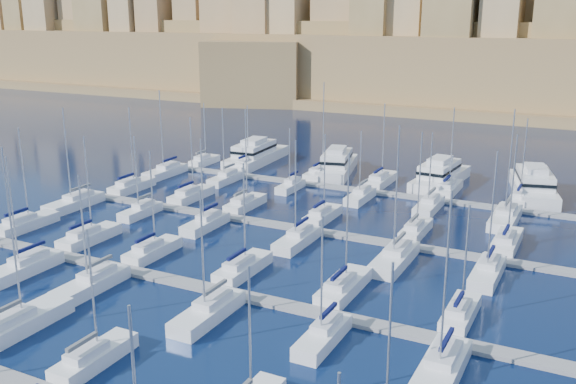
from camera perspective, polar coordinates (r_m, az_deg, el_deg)
The scene contains 46 objects.
ground at distance 78.02m, azimuth -1.03°, elevation -5.71°, with size 600.00×600.00×0.00m, color #020B31.
pontoon_mid_near at distance 68.39m, azimuth -5.78°, elevation -8.79°, with size 84.00×2.00×0.40m, color slate.
pontoon_mid_far at distance 86.37m, azimuth 2.07°, elevation -3.43°, with size 84.00×2.00×0.40m, color slate.
pontoon_far at distance 105.88m, azimuth 7.07°, elevation 0.07°, with size 84.00×2.00×0.40m, color slate.
sailboat_2 at distance 65.17m, azimuth -22.95°, elevation -10.75°, with size 3.25×10.82×17.59m.
sailboat_3 at distance 57.43m, azimuth -16.88°, elevation -13.90°, with size 2.47×8.25×12.15m.
sailboat_12 at distance 94.30m, azimuth -22.29°, elevation -2.62°, with size 2.80×9.35×14.16m.
sailboat_13 at distance 86.19m, azimuth -17.27°, elevation -3.81°, with size 2.76×9.19×14.01m.
sailboat_14 at distance 79.39m, azimuth -11.96°, elevation -5.11°, with size 2.58×8.59×13.17m.
sailboat_15 at distance 72.82m, azimuth -4.04°, elevation -6.73°, with size 2.73×9.10×13.01m.
sailboat_16 at distance 68.06m, azimuth 4.96°, elevation -8.38°, with size 2.88×9.58×15.28m.
sailboat_17 at distance 64.41m, azimuth 15.06°, elevation -10.39°, with size 2.46×8.20×11.71m.
sailboat_19 at distance 78.52m, azimuth -22.44°, elevation -6.22°, with size 2.88×9.60×13.95m.
sailboat_20 at distance 71.70m, azimuth -17.01°, elevation -7.78°, with size 2.79×9.30×13.01m.
sailboat_21 at distance 62.98m, azimuth -7.09°, elevation -10.53°, with size 2.84×9.48×13.32m.
sailboat_22 at distance 58.43m, azimuth 3.14°, elevation -12.65°, with size 2.44×8.14×12.36m.
sailboat_23 at distance 54.79m, azimuth 13.43°, elevation -15.11°, with size 3.01×10.04×16.19m.
sailboat_24 at distance 109.12m, azimuth -13.72°, elevation 0.50°, with size 2.74×9.13×14.03m.
sailboat_25 at distance 102.06m, azimuth -8.61°, elevation -0.27°, with size 2.78×9.26×13.32m.
sailboat_26 at distance 96.58m, azimuth -3.84°, elevation -1.03°, with size 2.63×8.75×15.18m.
sailboat_27 at distance 90.94m, azimuth 3.08°, elevation -2.10°, with size 2.58×8.59×12.59m.
sailboat_28 at distance 86.57m, azimuth 11.28°, elevation -3.31°, with size 2.49×8.31×14.07m.
sailboat_29 at distance 85.01m, azimuth 18.85°, elevation -4.21°, with size 2.82×9.41×14.62m.
sailboat_30 at distance 102.02m, azimuth -18.43°, elevation -0.90°, with size 3.05×10.15×15.51m.
sailboat_31 at distance 95.29m, azimuth -12.95°, elevation -1.66°, with size 2.29×7.63×12.10m.
sailboat_32 at distance 88.17m, azimuth -7.32°, elevation -2.78°, with size 2.60×8.68×12.89m.
sailboat_33 at distance 81.36m, azimuth 0.83°, elevation -4.23°, with size 2.71×9.03×13.92m.
sailboat_34 at distance 76.30m, azimuth 9.48°, elevation -5.81°, with size 3.13×10.43×16.86m.
sailboat_35 at distance 74.81m, azimuth 17.31°, elevation -6.80°, with size 2.72×9.08×14.83m.
sailboat_36 at distance 125.50m, azimuth -7.45°, elevation 2.76°, with size 2.31×7.70×12.22m.
sailboat_37 at distance 120.83m, azimuth -3.69°, elevation 2.36°, with size 2.49×8.29×12.29m.
sailboat_38 at distance 114.87m, azimuth 2.98°, elevation 1.70°, with size 2.98×9.94×17.16m.
sailboat_39 at distance 111.03m, azimuth 8.24°, elevation 1.05°, with size 3.00×10.00×14.14m.
sailboat_40 at distance 107.84m, azimuth 14.04°, elevation 0.30°, with size 2.85×9.50×14.29m.
sailboat_41 at distance 105.60m, azimuth 19.88°, elevation -0.51°, with size 2.52×8.41×13.38m.
sailboat_42 at distance 117.91m, azimuth -10.82°, elevation 1.80°, with size 2.96×9.85×15.79m.
sailboat_43 at distance 111.61m, azimuth -5.55°, elevation 1.21°, with size 2.49×8.31×13.43m.
sailboat_44 at distance 106.17m, azimuth 0.24°, elevation 0.51°, with size 2.18×7.26×10.79m.
sailboat_45 at distance 100.97m, azimuth 6.45°, elevation -0.38°, with size 2.48×8.28×11.43m.
sailboat_46 at distance 97.60m, azimuth 12.42°, elevation -1.21°, with size 2.68×8.92×12.25m.
sailboat_47 at distance 94.74m, azimuth 18.75°, elevation -2.17°, with size 3.26×10.87×16.41m.
motor_yacht_a at distance 125.78m, azimuth -2.90°, elevation 3.37°, with size 6.63×19.00×5.25m.
motor_yacht_b at distance 117.60m, azimuth 4.38°, elevation 2.48°, with size 8.90×17.87×5.25m.
motor_yacht_c at distance 112.17m, azimuth 13.36°, elevation 1.45°, with size 6.73×17.91×5.25m.
motor_yacht_d at distance 110.53m, azimuth 20.99°, elevation 0.61°, with size 10.06×19.74×5.25m.
fortified_city at distance 222.56m, azimuth 18.27°, elevation 11.35°, with size 460.00×108.95×59.52m.
Camera 1 is at (33.99, -64.23, 28.38)m, focal length 40.00 mm.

